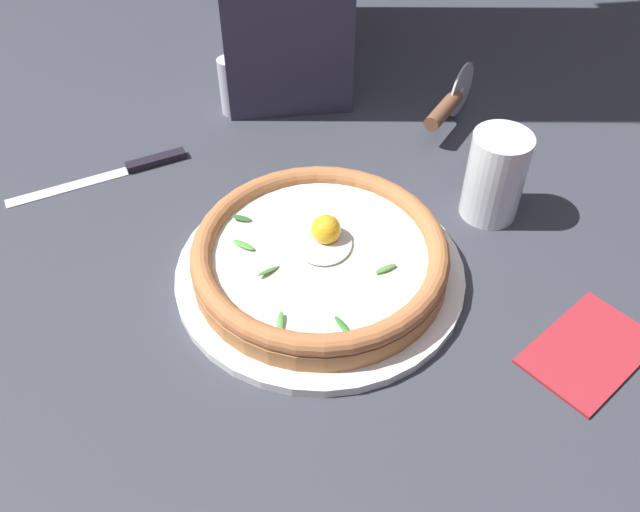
{
  "coord_description": "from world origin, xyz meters",
  "views": [
    {
      "loc": [
        0.5,
        -0.09,
        0.57
      ],
      "look_at": [
        -0.02,
        0.03,
        0.03
      ],
      "focal_mm": 37.79,
      "sensor_mm": 36.0,
      "label": 1
    }
  ],
  "objects_px": {
    "folded_napkin": "(589,349)",
    "pepper_shaker": "(230,86)",
    "pizza": "(320,255)",
    "pizza_cutter": "(450,103)",
    "table_knife": "(126,169)",
    "drinking_glass": "(494,181)"
  },
  "relations": [
    {
      "from": "folded_napkin",
      "to": "table_knife",
      "type": "bearing_deg",
      "value": -132.04
    },
    {
      "from": "pizza_cutter",
      "to": "folded_napkin",
      "type": "distance_m",
      "value": 0.42
    },
    {
      "from": "folded_napkin",
      "to": "pepper_shaker",
      "type": "bearing_deg",
      "value": -150.43
    },
    {
      "from": "pizza_cutter",
      "to": "drinking_glass",
      "type": "bearing_deg",
      "value": -4.61
    },
    {
      "from": "folded_napkin",
      "to": "pepper_shaker",
      "type": "distance_m",
      "value": 0.61
    },
    {
      "from": "folded_napkin",
      "to": "pepper_shaker",
      "type": "height_order",
      "value": "pepper_shaker"
    },
    {
      "from": "table_knife",
      "to": "drinking_glass",
      "type": "xyz_separation_m",
      "value": [
        0.19,
        0.44,
        0.04
      ]
    },
    {
      "from": "pizza",
      "to": "table_knife",
      "type": "height_order",
      "value": "pizza"
    },
    {
      "from": "pizza_cutter",
      "to": "drinking_glass",
      "type": "distance_m",
      "value": 0.19
    },
    {
      "from": "table_knife",
      "to": "pizza_cutter",
      "type": "bearing_deg",
      "value": 90.32
    },
    {
      "from": "pizza",
      "to": "pepper_shaker",
      "type": "bearing_deg",
      "value": -171.77
    },
    {
      "from": "table_knife",
      "to": "pepper_shaker",
      "type": "xyz_separation_m",
      "value": [
        -0.11,
        0.16,
        0.04
      ]
    },
    {
      "from": "table_knife",
      "to": "pepper_shaker",
      "type": "bearing_deg",
      "value": 124.97
    },
    {
      "from": "folded_napkin",
      "to": "pizza_cutter",
      "type": "bearing_deg",
      "value": -179.9
    },
    {
      "from": "table_knife",
      "to": "folded_napkin",
      "type": "relative_size",
      "value": 1.7
    },
    {
      "from": "pizza",
      "to": "folded_napkin",
      "type": "bearing_deg",
      "value": 55.72
    },
    {
      "from": "table_knife",
      "to": "drinking_glass",
      "type": "height_order",
      "value": "drinking_glass"
    },
    {
      "from": "pizza",
      "to": "table_knife",
      "type": "bearing_deg",
      "value": -139.18
    },
    {
      "from": "pizza",
      "to": "pizza_cutter",
      "type": "relative_size",
      "value": 2.56
    },
    {
      "from": "pizza_cutter",
      "to": "folded_napkin",
      "type": "bearing_deg",
      "value": 0.1
    },
    {
      "from": "pizza_cutter",
      "to": "pizza",
      "type": "bearing_deg",
      "value": -44.76
    },
    {
      "from": "pizza",
      "to": "pepper_shaker",
      "type": "relative_size",
      "value": 3.35
    }
  ]
}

